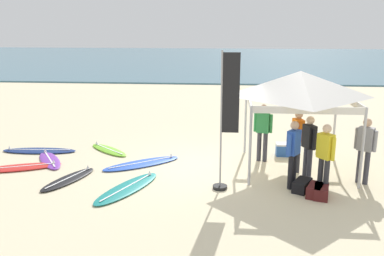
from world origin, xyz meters
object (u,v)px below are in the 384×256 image
(person_black, at_px, (309,144))
(gear_bag_near_tent, at_px, (321,192))
(surfboard_lime, at_px, (109,150))
(surfboard_navy, at_px, (39,151))
(surfboard_teal, at_px, (127,188))
(person_yellow, at_px, (325,154))
(person_blue, at_px, (293,150))
(person_green, at_px, (263,129))
(banner_flag, at_px, (226,127))
(canopy_tent, at_px, (300,84))
(person_grey, at_px, (365,146))
(cooler_box, at_px, (284,149))
(person_orange, at_px, (298,137))
(surfboard_blue, at_px, (142,163))
(gear_bag_by_pole, at_px, (315,191))
(surfboard_black, at_px, (69,179))
(surfboard_red, at_px, (20,167))
(surfboard_purple, at_px, (50,160))
(gear_bag_on_sand, at_px, (302,185))

(person_black, distance_m, gear_bag_near_tent, 1.41)
(surfboard_lime, bearing_deg, person_black, -19.26)
(surfboard_navy, xyz_separation_m, surfboard_lime, (2.20, 0.26, 0.00))
(surfboard_teal, distance_m, person_yellow, 4.85)
(surfboard_navy, bearing_deg, person_blue, -17.31)
(person_green, height_order, banner_flag, banner_flag)
(canopy_tent, relative_size, person_green, 1.66)
(person_grey, xyz_separation_m, cooler_box, (-1.69, 2.15, -0.79))
(person_grey, height_order, person_orange, same)
(person_blue, bearing_deg, person_green, 105.77)
(surfboard_blue, height_order, gear_bag_by_pole, gear_bag_by_pole)
(surfboard_navy, relative_size, surfboard_black, 1.21)
(gear_bag_near_tent, bearing_deg, person_green, 114.80)
(surfboard_red, relative_size, surfboard_lime, 1.39)
(banner_flag, xyz_separation_m, gear_bag_near_tent, (2.28, -0.34, -1.43))
(cooler_box, bearing_deg, surfboard_lime, 179.75)
(person_blue, distance_m, gear_bag_near_tent, 1.18)
(surfboard_blue, xyz_separation_m, person_orange, (4.36, -0.18, 0.95))
(banner_flag, bearing_deg, surfboard_purple, 161.94)
(canopy_tent, bearing_deg, person_yellow, -77.40)
(surfboard_lime, xyz_separation_m, surfboard_purple, (-1.47, -1.13, -0.00))
(surfboard_black, relative_size, surfboard_lime, 1.17)
(surfboard_teal, bearing_deg, gear_bag_by_pole, -0.57)
(surfboard_teal, relative_size, person_green, 1.42)
(person_orange, bearing_deg, gear_bag_near_tent, -79.81)
(surfboard_red, distance_m, person_green, 7.03)
(cooler_box, bearing_deg, person_blue, -93.32)
(person_blue, bearing_deg, surfboard_teal, -173.85)
(canopy_tent, height_order, person_yellow, canopy_tent)
(banner_flag, relative_size, cooler_box, 6.80)
(surfboard_red, distance_m, surfboard_teal, 3.59)
(surfboard_lime, height_order, person_green, person_green)
(cooler_box, bearing_deg, person_orange, -83.84)
(person_orange, bearing_deg, surfboard_black, -168.73)
(gear_bag_by_pole, bearing_deg, surfboard_navy, 160.58)
(person_yellow, bearing_deg, surfboard_black, 177.42)
(person_grey, height_order, person_blue, same)
(canopy_tent, bearing_deg, surfboard_navy, 173.50)
(person_blue, distance_m, gear_bag_on_sand, 0.90)
(banner_flag, height_order, gear_bag_by_pole, banner_flag)
(surfboard_lime, bearing_deg, surfboard_black, -97.56)
(surfboard_lime, relative_size, person_yellow, 0.98)
(person_black, height_order, gear_bag_by_pole, person_black)
(surfboard_teal, xyz_separation_m, gear_bag_near_tent, (4.67, -0.11, 0.10))
(person_yellow, bearing_deg, person_blue, 159.08)
(surfboard_teal, relative_size, banner_flag, 0.72)
(surfboard_black, distance_m, gear_bag_by_pole, 6.24)
(surfboard_lime, relative_size, surfboard_purple, 0.91)
(surfboard_navy, distance_m, surfboard_teal, 4.50)
(surfboard_blue, distance_m, banner_flag, 3.28)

